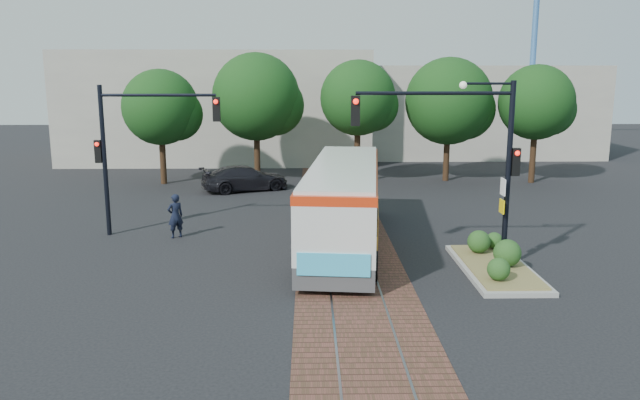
{
  "coord_description": "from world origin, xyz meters",
  "views": [
    {
      "loc": [
        -1.4,
        -20.7,
        6.42
      ],
      "look_at": [
        -0.95,
        3.03,
        1.6
      ],
      "focal_mm": 35.0,
      "sensor_mm": 36.0,
      "label": 1
    }
  ],
  "objects_px": {
    "traffic_island": "(495,260)",
    "signal_pole_left": "(132,140)",
    "city_bus": "(344,200)",
    "officer": "(175,216)",
    "signal_pole_main": "(472,145)",
    "parked_car": "(245,178)"
  },
  "relations": [
    {
      "from": "city_bus",
      "to": "signal_pole_left",
      "type": "bearing_deg",
      "value": 174.92
    },
    {
      "from": "traffic_island",
      "to": "signal_pole_left",
      "type": "xyz_separation_m",
      "value": [
        -13.19,
        4.89,
        3.54
      ]
    },
    {
      "from": "parked_car",
      "to": "city_bus",
      "type": "bearing_deg",
      "value": -179.53
    },
    {
      "from": "city_bus",
      "to": "signal_pole_main",
      "type": "bearing_deg",
      "value": -32.65
    },
    {
      "from": "signal_pole_left",
      "to": "parked_car",
      "type": "height_order",
      "value": "signal_pole_left"
    },
    {
      "from": "signal_pole_left",
      "to": "parked_car",
      "type": "xyz_separation_m",
      "value": [
        3.42,
        9.68,
        -3.16
      ]
    },
    {
      "from": "signal_pole_left",
      "to": "officer",
      "type": "xyz_separation_m",
      "value": [
        1.68,
        -0.51,
        -2.98
      ]
    },
    {
      "from": "signal_pole_main",
      "to": "signal_pole_left",
      "type": "xyz_separation_m",
      "value": [
        -12.23,
        4.8,
        -0.29
      ]
    },
    {
      "from": "city_bus",
      "to": "signal_pole_left",
      "type": "height_order",
      "value": "signal_pole_left"
    },
    {
      "from": "officer",
      "to": "signal_pole_main",
      "type": "bearing_deg",
      "value": 124.07
    },
    {
      "from": "signal_pole_left",
      "to": "traffic_island",
      "type": "bearing_deg",
      "value": -20.36
    },
    {
      "from": "traffic_island",
      "to": "signal_pole_main",
      "type": "relative_size",
      "value": 0.87
    },
    {
      "from": "traffic_island",
      "to": "parked_car",
      "type": "xyz_separation_m",
      "value": [
        -9.77,
        14.57,
        0.37
      ]
    },
    {
      "from": "parked_car",
      "to": "traffic_island",
      "type": "bearing_deg",
      "value": -169.06
    },
    {
      "from": "city_bus",
      "to": "signal_pole_main",
      "type": "xyz_separation_m",
      "value": [
        3.92,
        -3.15,
        2.42
      ]
    },
    {
      "from": "traffic_island",
      "to": "signal_pole_main",
      "type": "height_order",
      "value": "signal_pole_main"
    },
    {
      "from": "signal_pole_left",
      "to": "parked_car",
      "type": "bearing_deg",
      "value": 70.54
    },
    {
      "from": "signal_pole_left",
      "to": "officer",
      "type": "bearing_deg",
      "value": -16.88
    },
    {
      "from": "city_bus",
      "to": "traffic_island",
      "type": "height_order",
      "value": "city_bus"
    },
    {
      "from": "city_bus",
      "to": "officer",
      "type": "distance_m",
      "value": 6.79
    },
    {
      "from": "signal_pole_left",
      "to": "parked_car",
      "type": "distance_m",
      "value": 10.74
    },
    {
      "from": "city_bus",
      "to": "parked_car",
      "type": "distance_m",
      "value": 12.38
    }
  ]
}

